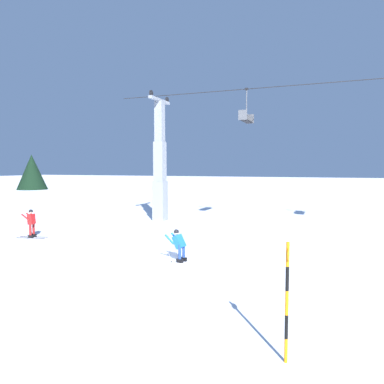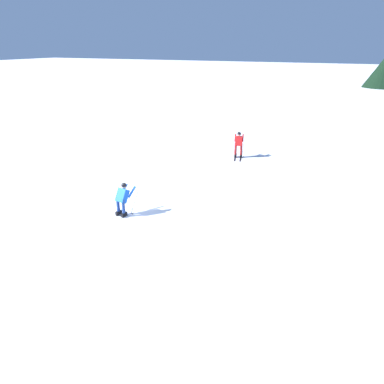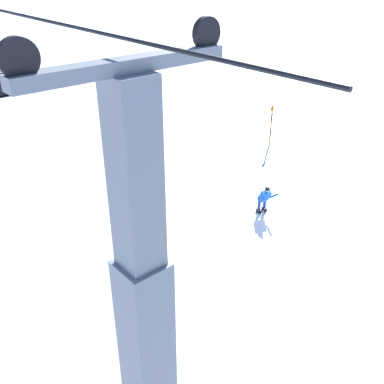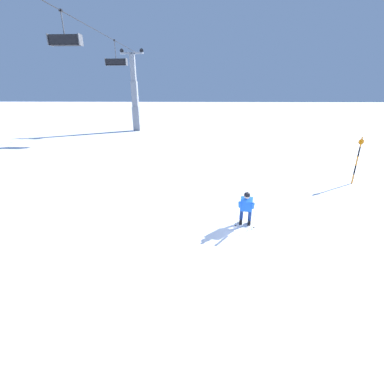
# 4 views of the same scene
# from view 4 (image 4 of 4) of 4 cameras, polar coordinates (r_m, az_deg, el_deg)

# --- Properties ---
(ground_plane) EXTENTS (260.00, 260.00, 0.00)m
(ground_plane) POSITION_cam_4_polar(r_m,az_deg,el_deg) (9.58, 11.70, -8.15)
(ground_plane) COLOR white
(skier_carving_main) EXTENTS (1.75, 0.81, 1.48)m
(skier_carving_main) POSITION_cam_4_polar(r_m,az_deg,el_deg) (9.53, 11.80, -3.14)
(skier_carving_main) COLOR white
(skier_carving_main) RESTS_ON ground_plane
(lift_tower_far) EXTENTS (0.83, 2.76, 9.32)m
(lift_tower_far) POSITION_cam_4_polar(r_m,az_deg,el_deg) (34.69, -12.36, 19.35)
(lift_tower_far) COLOR gray
(lift_tower_far) RESTS_ON ground_plane
(haul_cable) EXTENTS (36.85, 0.05, 0.05)m
(haul_cable) POSITION_cam_4_polar(r_m,az_deg,el_deg) (20.66, -26.58, 31.92)
(haul_cable) COLOR black
(chairlift_seat_second) EXTENTS (0.61, 2.01, 1.93)m
(chairlift_seat_second) POSITION_cam_4_polar(r_m,az_deg,el_deg) (20.15, -26.16, 27.75)
(chairlift_seat_second) COLOR black
(chairlift_seat_middle) EXTENTS (0.61, 2.07, 2.21)m
(chairlift_seat_middle) POSITION_cam_4_polar(r_m,az_deg,el_deg) (28.98, -16.32, 25.73)
(chairlift_seat_middle) COLOR black
(trail_marker_pole) EXTENTS (0.07, 0.28, 2.49)m
(trail_marker_pole) POSITION_cam_4_polar(r_m,az_deg,el_deg) (16.14, 32.50, 6.07)
(trail_marker_pole) COLOR orange
(trail_marker_pole) RESTS_ON ground_plane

